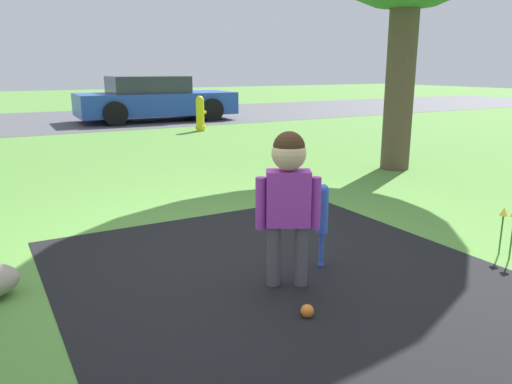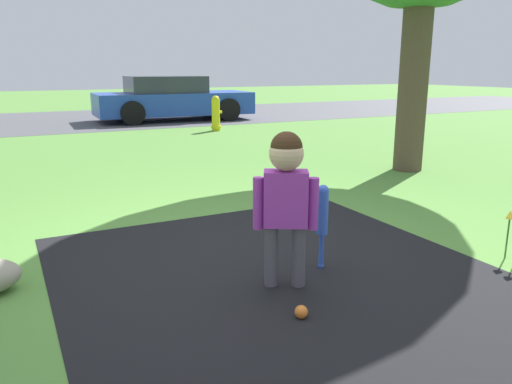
# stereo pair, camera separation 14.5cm
# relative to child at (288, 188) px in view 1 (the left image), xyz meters

# --- Properties ---
(ground_plane) EXTENTS (60.00, 60.00, 0.00)m
(ground_plane) POSITION_rel_child_xyz_m (0.06, 0.66, -0.64)
(ground_plane) COLOR #518438
(street_strip) EXTENTS (40.00, 6.00, 0.01)m
(street_strip) POSITION_rel_child_xyz_m (0.06, 11.54, -0.64)
(street_strip) COLOR #4C4C51
(street_strip) RESTS_ON ground
(child) EXTENTS (0.36, 0.26, 0.98)m
(child) POSITION_rel_child_xyz_m (0.00, 0.00, 0.00)
(child) COLOR #4C4751
(child) RESTS_ON ground
(baseball_bat) EXTENTS (0.08, 0.08, 0.59)m
(baseball_bat) POSITION_rel_child_xyz_m (0.36, 0.13, -0.25)
(baseball_bat) COLOR blue
(baseball_bat) RESTS_ON ground
(sports_ball) EXTENTS (0.07, 0.07, 0.07)m
(sports_ball) POSITION_rel_child_xyz_m (-0.13, -0.41, -0.60)
(sports_ball) COLOR orange
(sports_ball) RESTS_ON ground
(fire_hydrant) EXTENTS (0.25, 0.22, 0.76)m
(fire_hydrant) POSITION_rel_child_xyz_m (2.71, 7.65, -0.27)
(fire_hydrant) COLOR yellow
(fire_hydrant) RESTS_ON ground
(parked_car) EXTENTS (4.04, 1.96, 1.14)m
(parked_car) POSITION_rel_child_xyz_m (2.55, 10.27, -0.09)
(parked_car) COLOR #2347AD
(parked_car) RESTS_ON ground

